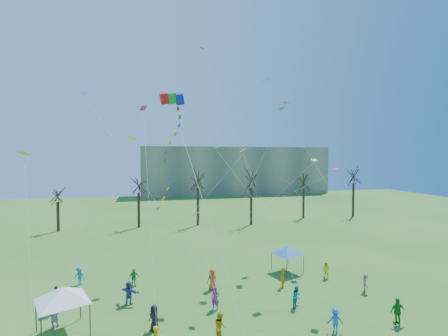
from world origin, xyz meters
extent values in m
cube|color=gray|center=(22.00, 82.00, 7.50)|extent=(60.00, 14.00, 15.00)
cylinder|color=black|center=(-19.51, 36.54, 2.36)|extent=(0.44, 0.44, 4.72)
cylinder|color=black|center=(-7.15, 36.53, 2.92)|extent=(0.44, 0.44, 5.85)
cylinder|color=black|center=(2.77, 36.03, 3.22)|extent=(0.44, 0.44, 6.44)
cylinder|color=black|center=(11.89, 34.32, 3.21)|extent=(0.44, 0.44, 6.43)
cylinder|color=black|center=(23.70, 37.80, 2.74)|extent=(0.44, 0.44, 5.48)
cylinder|color=black|center=(34.00, 36.82, 3.33)|extent=(0.44, 0.44, 6.66)
cube|color=red|center=(-4.06, 7.92, 16.44)|extent=(0.78, 1.19, 1.16)
cube|color=#12882D|center=(-3.47, 7.92, 16.44)|extent=(0.78, 1.19, 1.16)
cube|color=#0D23AE|center=(-2.87, 7.92, 16.44)|extent=(0.78, 1.19, 1.16)
cylinder|color=white|center=(-1.90, 2.47, 9.05)|extent=(0.02, 0.02, 17.27)
cylinder|color=#3F3F44|center=(-11.63, 3.15, 1.12)|extent=(0.10, 0.10, 2.24)
cylinder|color=#3F3F44|center=(-9.09, 4.25, 1.12)|extent=(0.10, 0.10, 2.24)
cylinder|color=#3F3F44|center=(-12.74, 5.69, 1.12)|extent=(0.10, 0.10, 2.24)
cylinder|color=#3F3F44|center=(-10.19, 6.80, 1.12)|extent=(0.10, 0.10, 2.24)
pyramid|color=white|center=(-10.91, 4.97, 2.72)|extent=(3.92, 3.92, 0.96)
cylinder|color=#3F3F44|center=(7.71, 10.60, 0.93)|extent=(0.08, 0.08, 1.85)
cylinder|color=#3F3F44|center=(9.89, 11.30, 0.93)|extent=(0.08, 0.08, 1.85)
cylinder|color=#3F3F44|center=(7.01, 12.79, 0.93)|extent=(0.08, 0.08, 1.85)
cylinder|color=#3F3F44|center=(9.19, 13.49, 0.93)|extent=(0.08, 0.08, 1.85)
pyramid|color=#2463B5|center=(8.45, 12.05, 2.25)|extent=(3.36, 3.36, 0.79)
imported|color=gold|center=(-0.86, 1.99, 0.91)|extent=(0.89, 1.03, 1.82)
imported|color=blue|center=(6.89, 1.09, 0.82)|extent=(1.20, 0.94, 1.64)
imported|color=#1D831C|center=(11.75, 0.98, 0.93)|extent=(1.12, 0.54, 1.86)
imported|color=silver|center=(-11.69, 6.00, 0.89)|extent=(1.37, 1.67, 1.79)
imported|color=black|center=(-4.99, 4.10, 0.88)|extent=(0.95, 1.02, 1.75)
imported|color=#912474|center=(-0.36, 5.97, 0.88)|extent=(0.76, 0.66, 1.77)
imported|color=#0B849C|center=(5.97, 4.88, 0.85)|extent=(1.05, 1.01, 1.70)
imported|color=#9E8356|center=(13.13, 6.12, 0.80)|extent=(1.00, 1.19, 1.59)
imported|color=#CD447D|center=(-12.52, 9.44, 0.81)|extent=(0.74, 1.03, 1.62)
imported|color=#454696|center=(-6.92, 8.51, 0.92)|extent=(1.69, 1.47, 1.84)
imported|color=#D4451A|center=(0.11, 9.62, 0.93)|extent=(1.04, 0.83, 1.85)
imported|color=orange|center=(6.41, 8.66, 0.90)|extent=(0.74, 0.78, 1.79)
imported|color=#FFFC1A|center=(11.43, 9.60, 0.81)|extent=(0.93, 0.99, 1.62)
imported|color=#157EAF|center=(-11.64, 13.41, 0.85)|extent=(1.27, 1.08, 1.70)
imported|color=green|center=(-6.74, 11.87, 0.83)|extent=(1.05, 0.76, 1.66)
cube|color=#E3A60B|center=(-13.12, 5.39, 12.03)|extent=(0.74, 0.88, 0.22)
cylinder|color=white|center=(-12.12, 2.93, 6.67)|extent=(0.01, 0.01, 11.62)
cube|color=#CC229C|center=(-5.82, 15.20, 16.72)|extent=(0.75, 0.80, 0.40)
cylinder|color=white|center=(-5.35, 8.17, 9.01)|extent=(0.01, 0.01, 20.59)
cube|color=orange|center=(-1.79, 5.82, 7.61)|extent=(0.88, 0.82, 0.42)
cylinder|color=white|center=(-1.32, 3.91, 4.45)|extent=(0.01, 0.01, 7.10)
cube|color=#19BD9F|center=(0.83, 11.07, 12.69)|extent=(0.73, 0.58, 0.23)
cylinder|color=white|center=(3.86, 6.08, 7.00)|extent=(0.01, 0.01, 16.04)
cube|color=blue|center=(7.71, 16.48, 20.58)|extent=(0.83, 0.72, 0.35)
cylinder|color=white|center=(9.73, 8.73, 10.94)|extent=(0.01, 0.01, 24.76)
cube|color=#D31A42|center=(10.16, 6.30, 10.75)|extent=(0.78, 0.81, 0.18)
cylinder|color=white|center=(-0.77, 6.15, 6.03)|extent=(0.01, 0.01, 23.66)
cube|color=#C6F238|center=(12.85, 14.61, 11.46)|extent=(0.69, 0.83, 0.26)
cylinder|color=white|center=(3.93, 9.36, 6.38)|extent=(0.01, 0.01, 22.89)
cube|color=purple|center=(-12.01, 18.76, 18.64)|extent=(0.62, 0.69, 0.37)
cylinder|color=white|center=(-6.18, 12.37, 9.97)|extent=(0.01, 0.01, 24.21)
cube|color=orange|center=(1.12, 21.18, 25.22)|extent=(0.68, 0.57, 0.24)
cylinder|color=white|center=(3.54, 13.03, 13.26)|extent=(0.01, 0.01, 29.02)
cube|color=#D223A8|center=(6.77, 8.98, 9.98)|extent=(0.72, 0.59, 0.17)
cylinder|color=white|center=(9.95, 7.55, 5.64)|extent=(0.01, 0.01, 10.82)
cube|color=#F3F619|center=(-6.51, 7.03, 13.24)|extent=(0.93, 0.92, 0.28)
cylinder|color=white|center=(-9.51, 8.23, 7.27)|extent=(0.01, 0.01, 13.23)
cube|color=teal|center=(10.13, 17.52, 17.61)|extent=(0.55, 0.71, 0.24)
cylinder|color=white|center=(1.61, 13.01, 9.46)|extent=(0.01, 0.01, 25.01)
cube|color=#F829B9|center=(11.71, 19.89, 18.74)|extent=(0.75, 0.64, 0.15)
cylinder|color=white|center=(5.91, 14.76, 10.02)|extent=(0.01, 0.01, 23.03)
cube|color=#84DE34|center=(2.81, 9.33, 12.39)|extent=(0.56, 0.47, 0.33)
cylinder|color=white|center=(4.61, 9.00, 6.85)|extent=(0.01, 0.01, 11.30)
camera|label=1|loc=(-5.14, -17.25, 11.80)|focal=25.00mm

